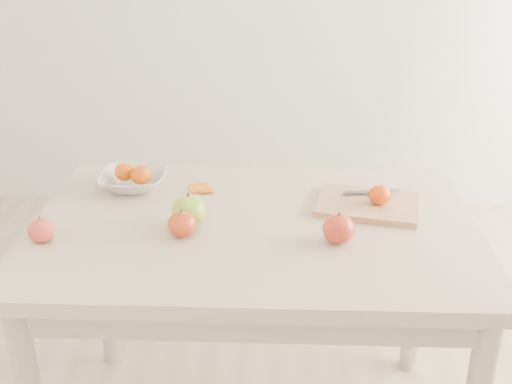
{
  "coord_description": "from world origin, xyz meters",
  "views": [
    {
      "loc": [
        0.06,
        -1.54,
        1.54
      ],
      "look_at": [
        0.0,
        0.05,
        0.82
      ],
      "focal_mm": 45.0,
      "sensor_mm": 36.0,
      "label": 1
    }
  ],
  "objects": [
    {
      "name": "fruit_bowl",
      "position": [
        -0.38,
        0.22,
        0.77
      ],
      "size": [
        0.2,
        0.2,
        0.05
      ],
      "primitive_type": "imported",
      "color": "silver",
      "rests_on": "table"
    },
    {
      "name": "cutting_board",
      "position": [
        0.32,
        0.11,
        0.76
      ],
      "size": [
        0.32,
        0.26,
        0.02
      ],
      "primitive_type": "cube",
      "rotation": [
        0.0,
        0.0,
        -0.22
      ],
      "color": "tan",
      "rests_on": "table"
    },
    {
      "name": "apple_red_e",
      "position": [
        0.22,
        -0.1,
        0.79
      ],
      "size": [
        0.08,
        0.08,
        0.08
      ],
      "primitive_type": "ellipsoid",
      "color": "maroon",
      "rests_on": "table"
    },
    {
      "name": "apple_green",
      "position": [
        -0.18,
        -0.01,
        0.79
      ],
      "size": [
        0.09,
        0.09,
        0.08
      ],
      "primitive_type": "ellipsoid",
      "color": "#71A017",
      "rests_on": "table"
    },
    {
      "name": "bowl_tangerine_near",
      "position": [
        -0.4,
        0.23,
        0.8
      ],
      "size": [
        0.06,
        0.06,
        0.05
      ],
      "primitive_type": "ellipsoid",
      "color": "#D74D07",
      "rests_on": "fruit_bowl"
    },
    {
      "name": "orange_peel_b",
      "position": [
        -0.16,
        0.2,
        0.75
      ],
      "size": [
        0.05,
        0.04,
        0.01
      ],
      "primitive_type": "cube",
      "rotation": [
        -0.14,
        0.0,
        0.05
      ],
      "color": "#CD5B0E",
      "rests_on": "table"
    },
    {
      "name": "table",
      "position": [
        0.0,
        0.0,
        0.65
      ],
      "size": [
        1.2,
        0.8,
        0.75
      ],
      "color": "beige",
      "rests_on": "ground"
    },
    {
      "name": "bowl_tangerine_far",
      "position": [
        -0.35,
        0.21,
        0.8
      ],
      "size": [
        0.06,
        0.06,
        0.06
      ],
      "primitive_type": "ellipsoid",
      "color": "red",
      "rests_on": "fruit_bowl"
    },
    {
      "name": "apple_red_b",
      "position": [
        -0.19,
        -0.08,
        0.78
      ],
      "size": [
        0.08,
        0.08,
        0.07
      ],
      "primitive_type": "ellipsoid",
      "color": "#A41717",
      "rests_on": "table"
    },
    {
      "name": "apple_red_d",
      "position": [
        -0.54,
        -0.12,
        0.78
      ],
      "size": [
        0.07,
        0.07,
        0.06
      ],
      "primitive_type": "ellipsoid",
      "color": "maroon",
      "rests_on": "table"
    },
    {
      "name": "orange_peel_a",
      "position": [
        -0.18,
        0.21,
        0.75
      ],
      "size": [
        0.07,
        0.06,
        0.01
      ],
      "primitive_type": "cube",
      "rotation": [
        0.21,
        0.0,
        0.32
      ],
      "color": "orange",
      "rests_on": "table"
    },
    {
      "name": "paring_knife",
      "position": [
        0.36,
        0.18,
        0.78
      ],
      "size": [
        0.17,
        0.05,
        0.01
      ],
      "color": "silver",
      "rests_on": "cutting_board"
    },
    {
      "name": "board_tangerine",
      "position": [
        0.35,
        0.1,
        0.8
      ],
      "size": [
        0.06,
        0.06,
        0.05
      ],
      "primitive_type": "ellipsoid",
      "color": "#E44408",
      "rests_on": "cutting_board"
    }
  ]
}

